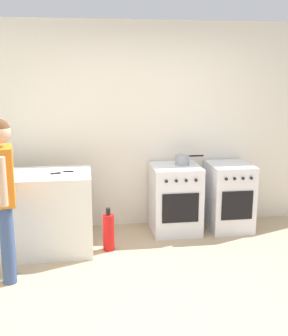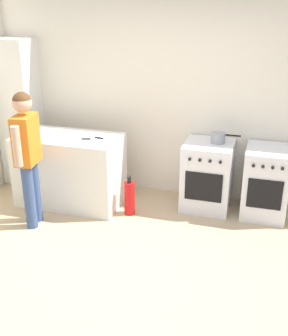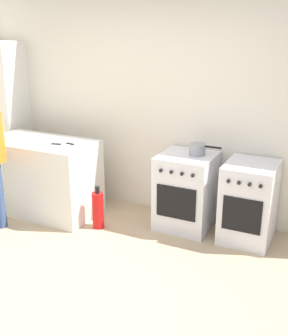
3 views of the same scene
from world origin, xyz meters
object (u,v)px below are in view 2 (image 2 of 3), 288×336
at_px(oven_left, 207,175).
at_px(oven_right, 266,182).
at_px(fire_extinguisher, 130,198).
at_px(person, 27,150).
at_px(knife_chef, 93,137).
at_px(larder_cabinet, 20,113).
at_px(pot, 218,138).
at_px(knife_bread, 77,139).

relative_size(oven_left, oven_right, 1.00).
bearing_deg(fire_extinguisher, person, -151.27).
relative_size(knife_chef, larder_cabinet, 0.16).
distance_m(person, larder_cabinet, 1.37).
bearing_deg(oven_right, pot, 175.22).
relative_size(pot, fire_extinguisher, 0.71).
bearing_deg(knife_bread, oven_right, 11.62).
height_order(oven_left, fire_extinguisher, oven_left).
distance_m(pot, knife_chef, 1.52).
xyz_separation_m(pot, larder_cabinet, (-2.75, 0.05, 0.09)).
xyz_separation_m(knife_bread, person, (-0.34, -0.57, 0.03)).
height_order(oven_right, larder_cabinet, larder_cabinet).
bearing_deg(knife_bread, knife_chef, 39.22).
bearing_deg(fire_extinguisher, pot, 28.67).
distance_m(oven_left, knife_bread, 1.67).
bearing_deg(pot, knife_bread, -162.60).
height_order(knife_bread, person, person).
relative_size(oven_right, pot, 2.39).
xyz_separation_m(knife_bread, larder_cabinet, (-1.12, 0.56, 0.10)).
xyz_separation_m(pot, knife_bread, (-1.63, -0.51, -0.01)).
distance_m(oven_left, fire_extinguisher, 1.01).
distance_m(oven_left, larder_cabinet, 2.71).
height_order(pot, knife_bread, pot).
bearing_deg(knife_chef, fire_extinguisher, -15.82).
xyz_separation_m(person, larder_cabinet, (-0.78, 1.13, 0.07)).
xyz_separation_m(knife_chef, person, (-0.49, -0.69, 0.03)).
height_order(oven_right, knife_chef, knife_chef).
bearing_deg(knife_chef, oven_right, 9.12).
height_order(oven_left, larder_cabinet, larder_cabinet).
bearing_deg(knife_chef, oven_left, 13.64).
distance_m(pot, person, 2.24).
relative_size(person, fire_extinguisher, 3.15).
bearing_deg(knife_chef, larder_cabinet, 161.08).
bearing_deg(pot, person, -151.30).
relative_size(person, larder_cabinet, 0.79).
height_order(pot, fire_extinguisher, pot).
xyz_separation_m(pot, person, (-1.97, -1.08, 0.02)).
height_order(pot, person, person).
distance_m(knife_bread, person, 0.66).
height_order(knife_bread, fire_extinguisher, knife_bread).
distance_m(pot, larder_cabinet, 2.75).
height_order(knife_bread, knife_chef, same).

